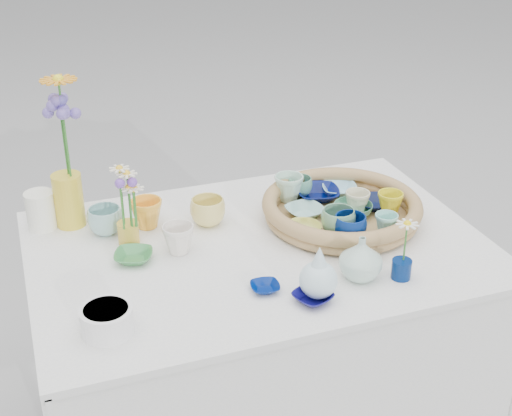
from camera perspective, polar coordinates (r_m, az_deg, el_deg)
name	(u,v)px	position (r m, az deg, el deg)	size (l,w,h in m)	color
wicker_tray	(342,209)	(2.12, 6.86, -0.09)	(0.47, 0.47, 0.08)	#967148
tray_ceramic_0	(318,194)	(2.22, 4.96, 1.14)	(0.13, 0.13, 0.03)	#020C4A
tray_ceramic_1	(376,203)	(2.19, 9.58, 0.37)	(0.11, 0.11, 0.03)	#040E32
tray_ceramic_2	(390,204)	(2.14, 10.66, 0.35)	(0.08, 0.08, 0.07)	yellow
tray_ceramic_3	(353,210)	(2.13, 7.77, -0.14)	(0.11, 0.11, 0.04)	#4C9578
tray_ceramic_4	(338,222)	(2.01, 6.59, -1.11)	(0.10, 0.10, 0.08)	#649B75
tray_ceramic_5	(305,211)	(2.12, 3.94, -0.28)	(0.11, 0.11, 0.03)	#8DC2B9
tray_ceramic_6	(289,188)	(2.19, 2.64, 1.59)	(0.09, 0.09, 0.08)	#ADDAC3
tray_ceramic_7	(357,202)	(2.14, 8.10, 0.45)	(0.07, 0.07, 0.07)	beige
tray_ceramic_8	(339,189)	(2.26, 6.69, 1.48)	(0.11, 0.11, 0.03)	#93D2E7
tray_ceramic_9	(350,228)	(1.99, 7.53, -1.56)	(0.09, 0.09, 0.07)	navy
tray_ceramic_10	(303,230)	(2.01, 3.81, -1.80)	(0.10, 0.10, 0.03)	#D4D864
tray_ceramic_11	(386,224)	(2.04, 10.36, -1.29)	(0.07, 0.07, 0.06)	#85D1C3
tray_ceramic_12	(300,187)	(2.23, 3.54, 1.72)	(0.08, 0.08, 0.06)	#579B7E
loose_ceramic_0	(147,214)	(2.10, -8.73, -0.44)	(0.09, 0.09, 0.09)	#FCAE31
loose_ceramic_1	(208,212)	(2.09, -3.88, -0.29)	(0.10, 0.10, 0.08)	#E0CE6B
loose_ceramic_2	(134,257)	(1.95, -9.76, -3.85)	(0.10, 0.10, 0.03)	#378243
loose_ceramic_3	(178,239)	(1.96, -6.23, -2.48)	(0.09, 0.09, 0.08)	silver
loose_ceramic_4	(265,287)	(1.80, 0.73, -6.37)	(0.07, 0.07, 0.02)	#001762
loose_ceramic_5	(105,221)	(2.09, -11.98, -1.01)	(0.10, 0.10, 0.08)	#8CBCB9
loose_ceramic_6	(313,297)	(1.77, 4.56, -7.14)	(0.09, 0.09, 0.02)	#0E0C56
fluted_bowl	(107,320)	(1.68, -11.84, -8.78)	(0.12, 0.12, 0.06)	white
bud_vase_paleblue	(319,271)	(1.75, 5.04, -5.05)	(0.10, 0.10, 0.15)	silver
bud_vase_seafoam	(361,258)	(1.84, 8.40, -3.98)	(0.11, 0.11, 0.12)	#A9C9B9
bud_vase_cobalt	(401,269)	(1.88, 11.55, -4.81)	(0.05, 0.05, 0.05)	#021C53
single_daisy	(405,242)	(1.84, 11.86, -2.69)	(0.07, 0.07, 0.12)	white
tall_vase_yellow	(69,200)	(2.14, -14.75, 0.62)	(0.09, 0.09, 0.16)	gold
gerbera	(65,130)	(2.04, -15.06, 6.08)	(0.12, 0.12, 0.30)	orange
hydrangea	(64,141)	(2.07, -15.09, 5.20)	(0.08, 0.08, 0.28)	#5449A7
white_pitcher	(41,210)	(2.15, -16.84, -0.18)	(0.12, 0.08, 0.11)	white
daisy_cup	(128,233)	(2.03, -10.17, -1.96)	(0.06, 0.06, 0.06)	gold
daisy_posy	(126,197)	(1.96, -10.33, 0.84)	(0.09, 0.09, 0.17)	white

